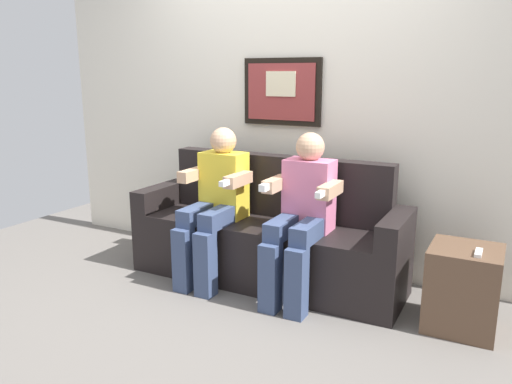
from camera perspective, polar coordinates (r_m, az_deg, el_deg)
ground_plane at (r=3.51m, az=-1.17°, el=-11.72°), size 5.71×5.71×0.00m
back_wall_assembly at (r=3.87m, az=4.30°, el=10.59°), size 4.39×0.10×2.60m
couch at (r=3.66m, az=1.30°, el=-5.36°), size 1.99×0.58×0.90m
person_on_left at (r=3.59m, az=-4.65°, el=-0.86°), size 0.46×0.56×1.11m
person_on_right at (r=3.29m, az=5.23°, el=-2.19°), size 0.46×0.56×1.11m
side_table_right at (r=3.24m, az=22.50°, el=-10.10°), size 0.40×0.40×0.50m
spare_remote_on_table at (r=3.07m, az=24.02°, el=-6.34°), size 0.04×0.13×0.02m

